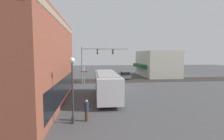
{
  "coord_description": "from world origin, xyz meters",
  "views": [
    {
      "loc": [
        -27.39,
        4.38,
        5.23
      ],
      "look_at": [
        3.61,
        1.02,
        2.52
      ],
      "focal_mm": 28.0,
      "sensor_mm": 36.0,
      "label": 1
    }
  ],
  "objects_px": {
    "crossing_signal": "(84,71)",
    "parked_car_blue": "(109,72)",
    "parked_car_grey": "(125,75)",
    "streetlamp": "(72,84)",
    "pedestrian_by_lamp": "(87,110)",
    "city_bus": "(107,84)"
  },
  "relations": [
    {
      "from": "parked_car_grey",
      "to": "parked_car_blue",
      "type": "distance_m",
      "value": 7.82
    },
    {
      "from": "city_bus",
      "to": "parked_car_grey",
      "type": "xyz_separation_m",
      "value": [
        17.18,
        -5.4,
        -1.01
      ]
    },
    {
      "from": "city_bus",
      "to": "streetlamp",
      "type": "height_order",
      "value": "streetlamp"
    },
    {
      "from": "city_bus",
      "to": "streetlamp",
      "type": "xyz_separation_m",
      "value": [
        -7.42,
        3.14,
        1.28
      ]
    },
    {
      "from": "crossing_signal",
      "to": "parked_car_blue",
      "type": "distance_m",
      "value": 15.15
    },
    {
      "from": "streetlamp",
      "to": "crossing_signal",
      "type": "bearing_deg",
      "value": 0.12
    },
    {
      "from": "pedestrian_by_lamp",
      "to": "crossing_signal",
      "type": "bearing_deg",
      "value": 3.39
    },
    {
      "from": "city_bus",
      "to": "parked_car_blue",
      "type": "relative_size",
      "value": 2.39
    },
    {
      "from": "city_bus",
      "to": "streetlamp",
      "type": "relative_size",
      "value": 2.01
    },
    {
      "from": "city_bus",
      "to": "pedestrian_by_lamp",
      "type": "distance_m",
      "value": 7.46
    },
    {
      "from": "crossing_signal",
      "to": "parked_car_grey",
      "type": "bearing_deg",
      "value": -52.39
    },
    {
      "from": "streetlamp",
      "to": "parked_car_blue",
      "type": "bearing_deg",
      "value": -10.2
    },
    {
      "from": "city_bus",
      "to": "streetlamp",
      "type": "distance_m",
      "value": 8.16
    },
    {
      "from": "streetlamp",
      "to": "parked_car_blue",
      "type": "xyz_separation_m",
      "value": [
        31.9,
        -5.74,
        -2.31
      ]
    },
    {
      "from": "crossing_signal",
      "to": "pedestrian_by_lamp",
      "type": "height_order",
      "value": "crossing_signal"
    },
    {
      "from": "crossing_signal",
      "to": "parked_car_blue",
      "type": "relative_size",
      "value": 0.9
    },
    {
      "from": "crossing_signal",
      "to": "streetlamp",
      "type": "xyz_separation_m",
      "value": [
        -17.99,
        -0.04,
        0.71
      ]
    },
    {
      "from": "parked_car_grey",
      "to": "pedestrian_by_lamp",
      "type": "xyz_separation_m",
      "value": [
        -24.28,
        7.54,
        0.16
      ]
    },
    {
      "from": "streetlamp",
      "to": "pedestrian_by_lamp",
      "type": "xyz_separation_m",
      "value": [
        0.32,
        -1.01,
        -2.13
      ]
    },
    {
      "from": "crossing_signal",
      "to": "parked_car_grey",
      "type": "distance_m",
      "value": 10.95
    },
    {
      "from": "city_bus",
      "to": "pedestrian_by_lamp",
      "type": "xyz_separation_m",
      "value": [
        -7.1,
        2.14,
        -0.84
      ]
    },
    {
      "from": "city_bus",
      "to": "parked_car_grey",
      "type": "height_order",
      "value": "city_bus"
    }
  ]
}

